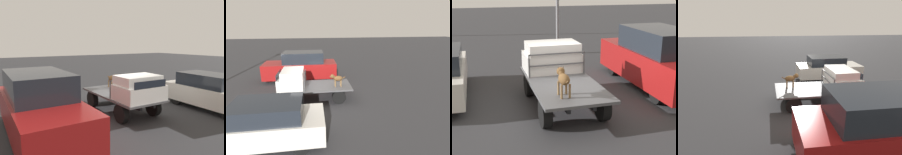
{
  "view_description": "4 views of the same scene",
  "coord_description": "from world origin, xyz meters",
  "views": [
    {
      "loc": [
        7.88,
        -5.25,
        3.06
      ],
      "look_at": [
        -1.26,
        0.3,
        1.32
      ],
      "focal_mm": 35.0,
      "sensor_mm": 36.0,
      "label": 1
    },
    {
      "loc": [
        0.01,
        9.38,
        4.25
      ],
      "look_at": [
        -1.26,
        0.3,
        1.32
      ],
      "focal_mm": 28.0,
      "sensor_mm": 36.0,
      "label": 2
    },
    {
      "loc": [
        -8.55,
        2.38,
        3.65
      ],
      "look_at": [
        -1.26,
        0.3,
        1.32
      ],
      "focal_mm": 50.0,
      "sensor_mm": 36.0,
      "label": 3
    },
    {
      "loc": [
        -2.3,
        -7.79,
        4.0
      ],
      "look_at": [
        -1.26,
        0.3,
        1.32
      ],
      "focal_mm": 28.0,
      "sensor_mm": 36.0,
      "label": 4
    }
  ],
  "objects": [
    {
      "name": "parked_pickup_far",
      "position": [
        0.98,
        -3.74,
        1.03
      ],
      "size": [
        5.3,
        1.95,
        2.13
      ],
      "rotation": [
        0.0,
        0.0,
        0.16
      ],
      "color": "black",
      "rests_on": "ground"
    },
    {
      "name": "truck_headboard",
      "position": [
        0.55,
        0.0,
        1.31
      ],
      "size": [
        0.04,
        1.81,
        0.74
      ],
      "color": "#4C4C4F",
      "rests_on": "flatbed_truck"
    },
    {
      "name": "truck_cab",
      "position": [
        1.26,
        0.0,
        1.27
      ],
      "size": [
        1.33,
        1.81,
        0.96
      ],
      "color": "silver",
      "rests_on": "flatbed_truck"
    },
    {
      "name": "ground_plane",
      "position": [
        0.0,
        0.0,
        0.0
      ],
      "size": [
        80.0,
        80.0,
        0.0
      ],
      "primitive_type": "plane",
      "color": "#2D2D30"
    },
    {
      "name": "flatbed_truck",
      "position": [
        0.0,
        0.0,
        0.59
      ],
      "size": [
        4.0,
        1.93,
        0.82
      ],
      "color": "black",
      "rests_on": "ground"
    },
    {
      "name": "dog",
      "position": [
        -1.19,
        0.3,
        1.28
      ],
      "size": [
        0.89,
        0.28,
        0.73
      ],
      "rotation": [
        0.0,
        0.0,
        0.25
      ],
      "color": "brown",
      "rests_on": "flatbed_truck"
    }
  ]
}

